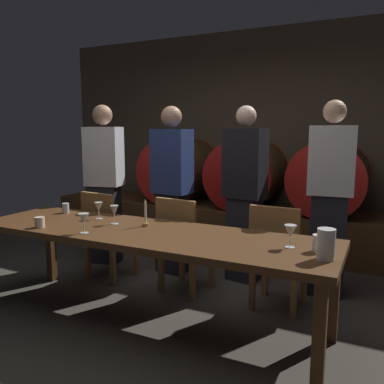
# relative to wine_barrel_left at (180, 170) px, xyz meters

# --- Properties ---
(ground_plane) EXTENTS (7.83, 7.83, 0.00)m
(ground_plane) POSITION_rel_wine_barrel_left_xyz_m (0.97, -2.19, -0.93)
(ground_plane) COLOR #3F3A33
(back_wall) EXTENTS (6.03, 0.24, 2.77)m
(back_wall) POSITION_rel_wine_barrel_left_xyz_m (0.97, 0.55, 0.45)
(back_wall) COLOR brown
(back_wall) RESTS_ON ground
(barrel_shelf) EXTENTS (5.42, 0.90, 0.52)m
(barrel_shelf) POSITION_rel_wine_barrel_left_xyz_m (0.97, 0.00, -0.67)
(barrel_shelf) COLOR brown
(barrel_shelf) RESTS_ON ground
(wine_barrel_left) EXTENTS (0.84, 0.88, 0.84)m
(wine_barrel_left) POSITION_rel_wine_barrel_left_xyz_m (0.00, 0.00, 0.00)
(wine_barrel_left) COLOR #513319
(wine_barrel_left) RESTS_ON barrel_shelf
(wine_barrel_center) EXTENTS (0.84, 0.88, 0.84)m
(wine_barrel_center) POSITION_rel_wine_barrel_left_xyz_m (0.95, 0.00, 0.00)
(wine_barrel_center) COLOR brown
(wine_barrel_center) RESTS_ON barrel_shelf
(wine_barrel_right) EXTENTS (0.84, 0.88, 0.84)m
(wine_barrel_right) POSITION_rel_wine_barrel_left_xyz_m (1.93, 0.00, 0.00)
(wine_barrel_right) COLOR #513319
(wine_barrel_right) RESTS_ON barrel_shelf
(dining_table) EXTENTS (2.79, 0.78, 0.72)m
(dining_table) POSITION_rel_wine_barrel_left_xyz_m (0.92, -2.30, -0.27)
(dining_table) COLOR #4C2D16
(dining_table) RESTS_ON ground
(chair_left) EXTENTS (0.44, 0.44, 0.88)m
(chair_left) POSITION_rel_wine_barrel_left_xyz_m (0.08, -1.71, -0.44)
(chair_left) COLOR olive
(chair_left) RESTS_ON ground
(chair_center) EXTENTS (0.44, 0.44, 0.88)m
(chair_center) POSITION_rel_wine_barrel_left_xyz_m (0.90, -1.68, -0.44)
(chair_center) COLOR olive
(chair_center) RESTS_ON ground
(chair_right) EXTENTS (0.42, 0.42, 0.88)m
(chair_right) POSITION_rel_wine_barrel_left_xyz_m (1.75, -1.65, -0.44)
(chair_right) COLOR olive
(chair_right) RESTS_ON ground
(guest_far_left) EXTENTS (0.42, 0.32, 1.73)m
(guest_far_left) POSITION_rel_wine_barrel_left_xyz_m (-0.26, -1.29, -0.04)
(guest_far_left) COLOR black
(guest_far_left) RESTS_ON ground
(guest_center_left) EXTENTS (0.40, 0.28, 1.70)m
(guest_center_left) POSITION_rel_wine_barrel_left_xyz_m (0.55, -1.24, -0.05)
(guest_center_left) COLOR black
(guest_center_left) RESTS_ON ground
(guest_center_right) EXTENTS (0.41, 0.29, 1.69)m
(guest_center_right) POSITION_rel_wine_barrel_left_xyz_m (1.29, -1.13, -0.06)
(guest_center_right) COLOR black
(guest_center_right) RESTS_ON ground
(guest_far_right) EXTENTS (0.40, 0.27, 1.72)m
(guest_far_right) POSITION_rel_wine_barrel_left_xyz_m (2.08, -1.14, -0.05)
(guest_far_right) COLOR black
(guest_far_right) RESTS_ON ground
(candle_center) EXTENTS (0.05, 0.05, 0.22)m
(candle_center) POSITION_rel_wine_barrel_left_xyz_m (0.84, -2.18, -0.14)
(candle_center) COLOR olive
(candle_center) RESTS_ON dining_table
(pitcher) EXTENTS (0.10, 0.10, 0.18)m
(pitcher) POSITION_rel_wine_barrel_left_xyz_m (2.21, -2.42, -0.11)
(pitcher) COLOR white
(pitcher) RESTS_ON dining_table
(wine_glass_far_left) EXTENTS (0.07, 0.07, 0.14)m
(wine_glass_far_left) POSITION_rel_wine_barrel_left_xyz_m (0.34, -2.14, -0.11)
(wine_glass_far_left) COLOR silver
(wine_glass_far_left) RESTS_ON dining_table
(wine_glass_center_left) EXTENTS (0.08, 0.08, 0.15)m
(wine_glass_center_left) POSITION_rel_wine_barrel_left_xyz_m (0.55, -2.56, -0.10)
(wine_glass_center_left) COLOR silver
(wine_glass_center_left) RESTS_ON dining_table
(wine_glass_center_right) EXTENTS (0.07, 0.07, 0.15)m
(wine_glass_center_right) POSITION_rel_wine_barrel_left_xyz_m (0.58, -2.23, -0.10)
(wine_glass_center_right) COLOR silver
(wine_glass_center_right) RESTS_ON dining_table
(wine_glass_far_right) EXTENTS (0.08, 0.08, 0.15)m
(wine_glass_far_right) POSITION_rel_wine_barrel_left_xyz_m (1.98, -2.27, -0.10)
(wine_glass_far_right) COLOR white
(wine_glass_far_right) RESTS_ON dining_table
(cup_left) EXTENTS (0.06, 0.06, 0.09)m
(cup_left) POSITION_rel_wine_barrel_left_xyz_m (-0.09, -2.07, -0.16)
(cup_left) COLOR silver
(cup_left) RESTS_ON dining_table
(cup_center) EXTENTS (0.08, 0.08, 0.08)m
(cup_center) POSITION_rel_wine_barrel_left_xyz_m (0.13, -2.58, -0.17)
(cup_center) COLOR beige
(cup_center) RESTS_ON dining_table
(cup_right) EXTENTS (0.08, 0.08, 0.10)m
(cup_right) POSITION_rel_wine_barrel_left_xyz_m (2.15, -2.27, -0.15)
(cup_right) COLOR white
(cup_right) RESTS_ON dining_table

